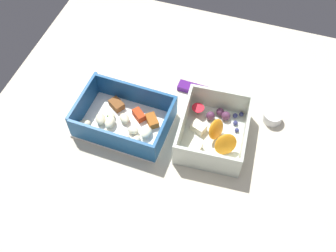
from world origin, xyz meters
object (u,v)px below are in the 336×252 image
at_px(fruit_bowl, 213,131).
at_px(candy_bar, 194,89).
at_px(pasta_container, 123,120).
at_px(paper_cup_liner, 273,117).

bearing_deg(fruit_bowl, candy_bar, 123.37).
xyz_separation_m(pasta_container, candy_bar, (0.11, 0.14, -0.01)).
height_order(pasta_container, paper_cup_liner, pasta_container).
relative_size(pasta_container, fruit_bowl, 1.15).
bearing_deg(pasta_container, fruit_bowl, 10.73).
bearing_deg(pasta_container, paper_cup_liner, 22.63).
xyz_separation_m(candy_bar, paper_cup_liner, (0.18, -0.03, 0.00)).
bearing_deg(candy_bar, paper_cup_liner, -8.35).
bearing_deg(pasta_container, candy_bar, 52.64).
relative_size(fruit_bowl, candy_bar, 2.37).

